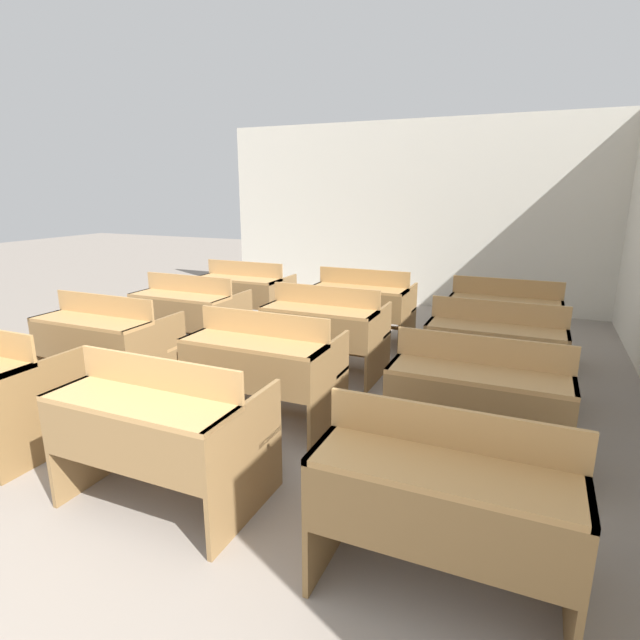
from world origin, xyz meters
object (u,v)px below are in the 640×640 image
bench_second_center (264,365)px  bench_back_right (504,318)px  bench_third_left (190,313)px  bench_third_center (325,329)px  bench_second_right (478,399)px  bench_front_right (446,497)px  bench_front_center (162,428)px  bench_second_left (107,341)px  bench_third_right (495,349)px  bench_back_center (363,305)px  bench_back_left (245,294)px

bench_second_center → bench_back_right: bearing=54.9°
bench_third_left → bench_third_center: (1.61, 0.02, 0.00)m
bench_third_center → bench_back_right: bearing=35.8°
bench_third_center → bench_second_right: bearing=-36.1°
bench_second_center → bench_back_right: size_ratio=1.00×
bench_front_right → bench_back_right: (0.01, 3.45, 0.00)m
bench_front_center → bench_second_center: (0.01, 1.16, 0.00)m
bench_third_center → bench_back_right: same height
bench_second_left → bench_second_center: size_ratio=1.00×
bench_second_center → bench_back_right: (1.60, 2.28, 0.00)m
bench_front_center → bench_second_center: size_ratio=1.00×
bench_second_left → bench_third_left: (0.03, 1.14, 0.00)m
bench_front_center → bench_third_right: size_ratio=1.00×
bench_second_right → bench_third_right: bearing=89.7°
bench_third_right → bench_second_right: bearing=-90.3°
bench_front_right → bench_back_center: (-1.57, 3.46, 0.00)m
bench_second_center → bench_second_right: 1.60m
bench_front_center → bench_third_left: (-1.58, 2.29, 0.00)m
bench_second_right → bench_back_left: 3.91m
bench_second_left → bench_third_right: bearing=19.3°
bench_second_right → bench_back_right: bearing=90.0°
bench_second_center → bench_third_center: 1.15m
bench_second_center → bench_second_right: same height
bench_second_center → bench_third_right: size_ratio=1.00×
bench_front_center → bench_back_right: same height
bench_second_center → bench_back_left: (-1.58, 2.27, 0.00)m
bench_second_right → bench_back_center: size_ratio=1.00×
bench_back_center → bench_back_right: same height
bench_second_left → bench_back_right: 3.95m
bench_second_right → bench_second_left: bearing=-179.9°
bench_third_right → bench_back_right: size_ratio=1.00×
bench_front_center → bench_back_center: (0.03, 3.44, 0.00)m
bench_front_right → bench_second_right: (0.01, 1.17, 0.00)m
bench_front_right → bench_second_right: bearing=89.6°
bench_front_center → bench_back_left: size_ratio=1.00×
bench_front_center → bench_second_left: bearing=144.5°
bench_second_left → bench_back_center: bearing=54.4°
bench_front_center → bench_third_center: same height
bench_front_center → bench_third_right: 2.79m
bench_third_left → bench_second_right: bearing=-19.6°
bench_front_right → bench_third_center: bearing=124.0°
bench_front_center → bench_back_center: bearing=89.4°
bench_back_left → bench_third_right: bearing=-19.8°
bench_back_center → bench_back_right: (1.57, -0.00, 0.00)m
bench_second_right → bench_back_right: size_ratio=1.00×
bench_second_left → bench_back_left: size_ratio=1.00×
bench_back_left → bench_back_center: 1.61m
bench_second_center → bench_back_center: (0.03, 2.28, 0.00)m
bench_second_left → bench_third_center: same height
bench_second_left → bench_second_right: size_ratio=1.00×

